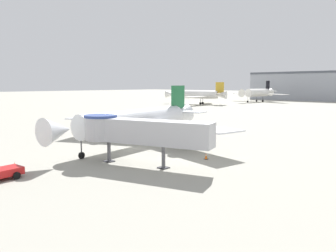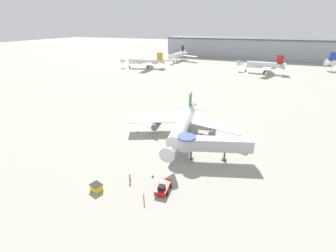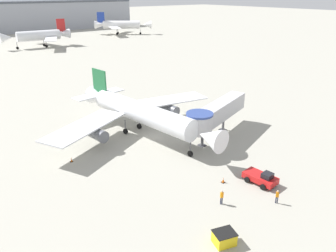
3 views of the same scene
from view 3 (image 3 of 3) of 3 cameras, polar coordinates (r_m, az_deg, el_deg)
ground_plane at (r=54.97m, az=-3.11°, el=-1.87°), size 800.00×800.00×0.00m
main_airplane at (r=54.52m, az=-5.09°, el=2.39°), size 33.35×30.76×9.42m
jet_bridge at (r=53.63m, az=8.09°, el=2.10°), size 16.37×7.69×5.84m
pushback_tug_red at (r=43.49m, az=15.89°, el=-8.64°), size 2.72×4.32×1.79m
service_container_yellow at (r=33.70m, az=9.76°, el=-18.65°), size 2.51×2.26×1.33m
traffic_cone_starboard_wing at (r=63.30m, az=5.41°, el=1.81°), size 0.50×0.50×0.81m
traffic_cone_near_nose at (r=42.80m, az=9.59°, el=-9.26°), size 0.45×0.45×0.74m
traffic_cone_port_wing at (r=48.97m, az=-16.46°, el=-5.67°), size 0.38×0.38×0.64m
ground_crew_marshaller at (r=38.54m, az=9.34°, el=-11.98°), size 0.39×0.29×1.79m
ground_crew_wing_walker at (r=40.20m, az=18.50°, el=-11.46°), size 0.35×0.38×1.71m
background_jet_blue_tail at (r=191.19m, az=-8.25°, el=17.06°), size 27.60×26.41×11.79m
background_jet_red_tail at (r=154.46m, az=-21.43°, el=14.47°), size 28.55×31.21×11.35m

